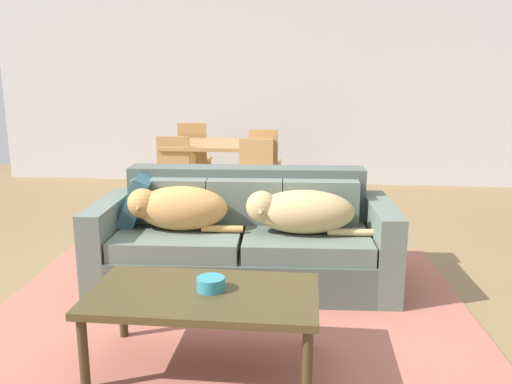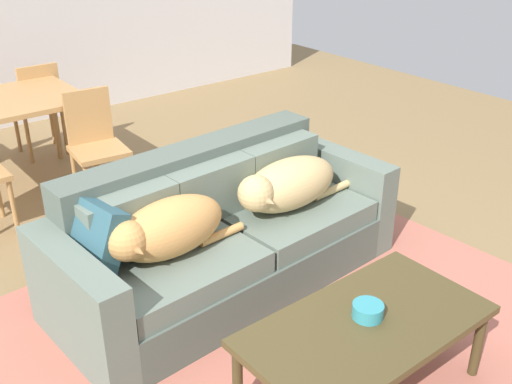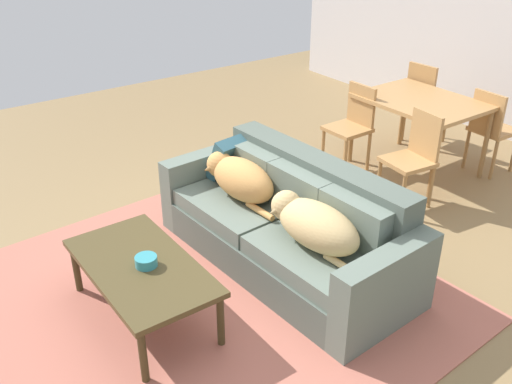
{
  "view_description": "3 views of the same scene",
  "coord_description": "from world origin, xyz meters",
  "px_view_note": "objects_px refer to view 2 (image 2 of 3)",
  "views": [
    {
      "loc": [
        0.59,
        -3.55,
        1.57
      ],
      "look_at": [
        0.18,
        0.28,
        0.69
      ],
      "focal_mm": 36.81,
      "sensor_mm": 36.0,
      "label": 1
    },
    {
      "loc": [
        -1.78,
        -2.48,
        2.25
      ],
      "look_at": [
        0.14,
        -0.07,
        0.73
      ],
      "focal_mm": 42.66,
      "sensor_mm": 36.0,
      "label": 2
    },
    {
      "loc": [
        3.08,
        -2.26,
        2.68
      ],
      "look_at": [
        0.08,
        -0.09,
        0.72
      ],
      "focal_mm": 40.38,
      "sensor_mm": 36.0,
      "label": 3
    }
  ],
  "objects_px": {
    "couch": "(222,235)",
    "dog_on_left_cushion": "(165,229)",
    "coffee_table": "(366,330)",
    "bowl_on_coffee_table": "(368,311)",
    "dining_table": "(3,109)",
    "dog_on_right_cushion": "(286,185)",
    "dining_chair_near_right": "(95,142)",
    "dining_chair_far_right": "(39,104)",
    "throw_pillow_by_left_arm": "(92,238)"
  },
  "relations": [
    {
      "from": "bowl_on_coffee_table",
      "to": "dining_table",
      "type": "distance_m",
      "value": 3.43
    },
    {
      "from": "dining_chair_near_right",
      "to": "dining_chair_far_right",
      "type": "xyz_separation_m",
      "value": [
        -0.0,
        1.19,
        0.0
      ]
    },
    {
      "from": "couch",
      "to": "coffee_table",
      "type": "height_order",
      "value": "couch"
    },
    {
      "from": "throw_pillow_by_left_arm",
      "to": "couch",
      "type": "bearing_deg",
      "value": -0.46
    },
    {
      "from": "dog_on_right_cushion",
      "to": "dining_chair_near_right",
      "type": "xyz_separation_m",
      "value": [
        -0.51,
        1.68,
        -0.1
      ]
    },
    {
      "from": "couch",
      "to": "dog_on_right_cushion",
      "type": "distance_m",
      "value": 0.51
    },
    {
      "from": "throw_pillow_by_left_arm",
      "to": "dining_chair_far_right",
      "type": "height_order",
      "value": "dining_chair_far_right"
    },
    {
      "from": "couch",
      "to": "bowl_on_coffee_table",
      "type": "relative_size",
      "value": 14.97
    },
    {
      "from": "throw_pillow_by_left_arm",
      "to": "dog_on_right_cushion",
      "type": "bearing_deg",
      "value": -6.24
    },
    {
      "from": "dog_on_left_cushion",
      "to": "dining_table",
      "type": "distance_m",
      "value": 2.32
    },
    {
      "from": "dog_on_right_cushion",
      "to": "dining_chair_near_right",
      "type": "bearing_deg",
      "value": 103.78
    },
    {
      "from": "bowl_on_coffee_table",
      "to": "dining_chair_near_right",
      "type": "relative_size",
      "value": 0.17
    },
    {
      "from": "dining_chair_far_right",
      "to": "dining_chair_near_right",
      "type": "bearing_deg",
      "value": 91.94
    },
    {
      "from": "dining_chair_far_right",
      "to": "dining_table",
      "type": "bearing_deg",
      "value": 52.15
    },
    {
      "from": "dog_on_right_cushion",
      "to": "dining_chair_near_right",
      "type": "relative_size",
      "value": 1.01
    },
    {
      "from": "dog_on_right_cushion",
      "to": "dining_chair_near_right",
      "type": "distance_m",
      "value": 1.76
    },
    {
      "from": "couch",
      "to": "coffee_table",
      "type": "xyz_separation_m",
      "value": [
        -0.06,
        -1.24,
        0.07
      ]
    },
    {
      "from": "couch",
      "to": "dining_table",
      "type": "xyz_separation_m",
      "value": [
        -0.57,
        2.17,
        0.38
      ]
    },
    {
      "from": "dog_on_right_cushion",
      "to": "coffee_table",
      "type": "height_order",
      "value": "dog_on_right_cushion"
    },
    {
      "from": "coffee_table",
      "to": "bowl_on_coffee_table",
      "type": "height_order",
      "value": "bowl_on_coffee_table"
    },
    {
      "from": "dog_on_right_cushion",
      "to": "dining_chair_far_right",
      "type": "xyz_separation_m",
      "value": [
        -0.51,
        2.86,
        -0.1
      ]
    },
    {
      "from": "coffee_table",
      "to": "dog_on_right_cushion",
      "type": "bearing_deg",
      "value": 67.13
    },
    {
      "from": "dog_on_left_cushion",
      "to": "bowl_on_coffee_table",
      "type": "bearing_deg",
      "value": -70.07
    },
    {
      "from": "dining_chair_near_right",
      "to": "coffee_table",
      "type": "bearing_deg",
      "value": -82.22
    },
    {
      "from": "dog_on_left_cushion",
      "to": "dining_chair_near_right",
      "type": "distance_m",
      "value": 1.74
    },
    {
      "from": "bowl_on_coffee_table",
      "to": "dining_table",
      "type": "height_order",
      "value": "dining_table"
    },
    {
      "from": "dining_table",
      "to": "dining_chair_near_right",
      "type": "height_order",
      "value": "dining_chair_near_right"
    },
    {
      "from": "dog_on_right_cushion",
      "to": "bowl_on_coffee_table",
      "type": "distance_m",
      "value": 1.18
    },
    {
      "from": "dining_table",
      "to": "dining_chair_far_right",
      "type": "xyz_separation_m",
      "value": [
        0.47,
        0.57,
        -0.2
      ]
    },
    {
      "from": "couch",
      "to": "dining_chair_far_right",
      "type": "relative_size",
      "value": 2.53
    },
    {
      "from": "dog_on_right_cushion",
      "to": "dining_table",
      "type": "bearing_deg",
      "value": 110.03
    },
    {
      "from": "dog_on_right_cushion",
      "to": "throw_pillow_by_left_arm",
      "type": "distance_m",
      "value": 1.25
    },
    {
      "from": "bowl_on_coffee_table",
      "to": "dining_chair_far_right",
      "type": "height_order",
      "value": "dining_chair_far_right"
    },
    {
      "from": "coffee_table",
      "to": "couch",
      "type": "bearing_deg",
      "value": 87.45
    },
    {
      "from": "dining_chair_far_right",
      "to": "coffee_table",
      "type": "bearing_deg",
      "value": 92.51
    },
    {
      "from": "bowl_on_coffee_table",
      "to": "dining_chair_near_right",
      "type": "distance_m",
      "value": 2.76
    },
    {
      "from": "coffee_table",
      "to": "bowl_on_coffee_table",
      "type": "relative_size",
      "value": 8.05
    },
    {
      "from": "coffee_table",
      "to": "dining_table",
      "type": "relative_size",
      "value": 1.01
    },
    {
      "from": "coffee_table",
      "to": "dining_table",
      "type": "xyz_separation_m",
      "value": [
        -0.51,
        3.41,
        0.3
      ]
    },
    {
      "from": "dog_on_left_cushion",
      "to": "dining_chair_far_right",
      "type": "height_order",
      "value": "dining_chair_far_right"
    },
    {
      "from": "couch",
      "to": "dining_chair_far_right",
      "type": "xyz_separation_m",
      "value": [
        -0.1,
        2.73,
        0.17
      ]
    },
    {
      "from": "coffee_table",
      "to": "dining_table",
      "type": "bearing_deg",
      "value": 98.57
    },
    {
      "from": "coffee_table",
      "to": "dining_chair_far_right",
      "type": "height_order",
      "value": "dining_chair_far_right"
    },
    {
      "from": "dog_on_right_cushion",
      "to": "dining_chair_far_right",
      "type": "height_order",
      "value": "dining_chair_far_right"
    },
    {
      "from": "couch",
      "to": "dining_table",
      "type": "distance_m",
      "value": 2.27
    },
    {
      "from": "throw_pillow_by_left_arm",
      "to": "bowl_on_coffee_table",
      "type": "distance_m",
      "value": 1.47
    },
    {
      "from": "coffee_table",
      "to": "dining_table",
      "type": "distance_m",
      "value": 3.46
    },
    {
      "from": "bowl_on_coffee_table",
      "to": "dining_table",
      "type": "bearing_deg",
      "value": 99.21
    },
    {
      "from": "throw_pillow_by_left_arm",
      "to": "dining_table",
      "type": "relative_size",
      "value": 0.32
    },
    {
      "from": "couch",
      "to": "dog_on_left_cushion",
      "type": "xyz_separation_m",
      "value": [
        -0.48,
        -0.15,
        0.28
      ]
    }
  ]
}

